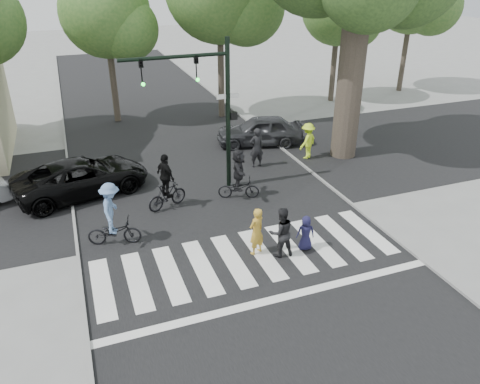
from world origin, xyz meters
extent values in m
plane|color=gray|center=(0.00, 0.00, 0.00)|extent=(120.00, 120.00, 0.00)
cube|color=black|center=(0.00, 5.00, 0.01)|extent=(10.00, 70.00, 0.01)
cube|color=black|center=(0.00, 8.00, 0.01)|extent=(70.00, 10.00, 0.01)
cube|color=gray|center=(-5.05, 5.00, 0.05)|extent=(0.10, 70.00, 0.10)
cube|color=gray|center=(5.05, 5.00, 0.05)|extent=(0.10, 70.00, 0.10)
cube|color=silver|center=(-4.50, 1.00, 0.01)|extent=(0.55, 3.00, 0.01)
cube|color=silver|center=(-3.50, 1.00, 0.01)|extent=(0.55, 3.00, 0.01)
cube|color=silver|center=(-2.50, 1.00, 0.01)|extent=(0.55, 3.00, 0.01)
cube|color=silver|center=(-1.50, 1.00, 0.01)|extent=(0.55, 3.00, 0.01)
cube|color=silver|center=(-0.50, 1.00, 0.01)|extent=(0.55, 3.00, 0.01)
cube|color=silver|center=(0.50, 1.00, 0.01)|extent=(0.55, 3.00, 0.01)
cube|color=silver|center=(1.50, 1.00, 0.01)|extent=(0.55, 3.00, 0.01)
cube|color=silver|center=(2.50, 1.00, 0.01)|extent=(0.55, 3.00, 0.01)
cube|color=silver|center=(3.50, 1.00, 0.01)|extent=(0.55, 3.00, 0.01)
cube|color=silver|center=(4.50, 1.00, 0.01)|extent=(0.55, 3.00, 0.01)
cube|color=silver|center=(0.00, -1.20, 0.01)|extent=(10.00, 0.30, 0.01)
cylinder|color=black|center=(1.20, 6.20, 3.00)|extent=(0.18, 0.18, 6.00)
cylinder|color=black|center=(-0.80, 6.20, 5.40)|extent=(4.00, 0.14, 0.14)
imported|color=black|center=(0.00, 6.20, 4.95)|extent=(0.16, 0.20, 1.00)
sphere|color=#19E533|center=(0.00, 6.08, 4.55)|extent=(0.14, 0.14, 0.14)
imported|color=black|center=(-2.00, 6.20, 4.95)|extent=(0.16, 0.20, 1.00)
sphere|color=#19E533|center=(-2.00, 6.08, 4.55)|extent=(0.14, 0.14, 0.14)
cube|color=black|center=(1.42, 6.20, 3.00)|extent=(0.28, 0.18, 0.30)
cube|color=#FF660C|center=(1.53, 6.20, 3.00)|extent=(0.02, 0.14, 0.20)
cube|color=white|center=(1.20, 6.20, 3.80)|extent=(0.90, 0.04, 0.18)
cylinder|color=brown|center=(7.50, 7.50, 3.50)|extent=(1.20, 1.20, 7.00)
cylinder|color=brown|center=(7.80, 7.30, 6.50)|extent=(1.29, 1.74, 2.93)
cylinder|color=brown|center=(-2.00, 16.80, 2.80)|extent=(0.36, 0.36, 5.60)
sphere|color=#366528|center=(-2.00, 16.80, 6.00)|extent=(4.80, 4.80, 4.80)
sphere|color=#366528|center=(-1.04, 16.08, 5.20)|extent=(3.36, 3.36, 3.36)
cylinder|color=brown|center=(4.00, 15.50, 3.36)|extent=(0.36, 0.36, 6.72)
sphere|color=#366528|center=(5.20, 14.60, 6.24)|extent=(4.20, 4.20, 4.20)
cylinder|color=brown|center=(12.00, 16.30, 2.73)|extent=(0.36, 0.36, 5.46)
sphere|color=#366528|center=(12.00, 16.30, 5.85)|extent=(4.60, 4.60, 4.60)
sphere|color=#366528|center=(12.92, 15.61, 5.07)|extent=(3.22, 3.22, 3.22)
cylinder|color=brown|center=(18.00, 16.90, 3.08)|extent=(0.36, 0.36, 6.16)
sphere|color=#366528|center=(19.08, 16.09, 5.72)|extent=(3.78, 3.78, 3.78)
imported|color=gold|center=(0.35, 1.13, 0.81)|extent=(0.70, 0.59, 1.62)
imported|color=#19183C|center=(1.94, 0.80, 0.60)|extent=(0.67, 0.53, 1.20)
imported|color=black|center=(1.03, 0.76, 0.84)|extent=(0.84, 0.67, 1.69)
imported|color=black|center=(-3.82, 3.29, 0.46)|extent=(1.84, 1.03, 0.91)
imported|color=#5F81B2|center=(-3.82, 3.29, 1.33)|extent=(0.92, 1.26, 1.75)
imported|color=black|center=(-1.63, 5.18, 0.50)|extent=(1.72, 1.06, 1.00)
imported|color=black|center=(-1.63, 5.18, 1.31)|extent=(0.77, 1.10, 1.73)
imported|color=black|center=(1.19, 4.99, 0.43)|extent=(1.71, 1.09, 0.85)
imported|color=black|center=(1.19, 4.99, 1.24)|extent=(0.97, 1.58, 1.63)
imported|color=black|center=(-4.53, 7.55, 0.73)|extent=(5.65, 3.60, 1.45)
imported|color=#2F2F32|center=(4.30, 10.25, 0.74)|extent=(4.67, 2.80, 1.49)
imported|color=#CFFA28|center=(5.69, 7.78, 0.85)|extent=(1.27, 1.10, 1.71)
imported|color=black|center=(3.04, 7.66, 0.91)|extent=(0.68, 0.47, 1.83)
camera|label=1|loc=(-4.57, -10.53, 8.49)|focal=35.00mm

